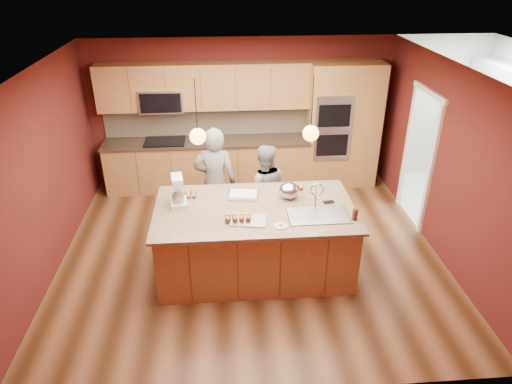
{
  "coord_description": "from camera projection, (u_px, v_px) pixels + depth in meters",
  "views": [
    {
      "loc": [
        -0.36,
        -5.63,
        3.96
      ],
      "look_at": [
        0.07,
        -0.1,
        1.05
      ],
      "focal_mm": 32.0,
      "sensor_mm": 36.0,
      "label": 1
    }
  ],
  "objects": [
    {
      "name": "floor",
      "position": [
        251.0,
        251.0,
        6.84
      ],
      "size": [
        5.5,
        5.5,
        0.0
      ],
      "primitive_type": "plane",
      "color": "#412410",
      "rests_on": "ground"
    },
    {
      "name": "ceiling",
      "position": [
        250.0,
        69.0,
        5.58
      ],
      "size": [
        5.5,
        5.5,
        0.0
      ],
      "primitive_type": "plane",
      "rotation": [
        3.14,
        0.0,
        0.0
      ],
      "color": "white",
      "rests_on": "ground"
    },
    {
      "name": "wall_back",
      "position": [
        241.0,
        113.0,
        8.42
      ],
      "size": [
        5.5,
        0.0,
        5.5
      ],
      "primitive_type": "plane",
      "rotation": [
        1.57,
        0.0,
        0.0
      ],
      "color": "#531815",
      "rests_on": "ground"
    },
    {
      "name": "wall_front",
      "position": [
        269.0,
        289.0,
        4.0
      ],
      "size": [
        5.5,
        0.0,
        5.5
      ],
      "primitive_type": "plane",
      "rotation": [
        -1.57,
        0.0,
        0.0
      ],
      "color": "#531815",
      "rests_on": "ground"
    },
    {
      "name": "wall_left",
      "position": [
        43.0,
        176.0,
        6.02
      ],
      "size": [
        0.0,
        5.0,
        5.0
      ],
      "primitive_type": "plane",
      "rotation": [
        1.57,
        0.0,
        1.57
      ],
      "color": "#531815",
      "rests_on": "ground"
    },
    {
      "name": "wall_right",
      "position": [
        445.0,
        163.0,
        6.4
      ],
      "size": [
        0.0,
        5.0,
        5.0
      ],
      "primitive_type": "plane",
      "rotation": [
        1.57,
        0.0,
        -1.57
      ],
      "color": "#531815",
      "rests_on": "ground"
    },
    {
      "name": "cabinet_run",
      "position": [
        205.0,
        137.0,
        8.32
      ],
      "size": [
        3.74,
        0.64,
        2.3
      ],
      "color": "olive",
      "rests_on": "floor"
    },
    {
      "name": "oven_column",
      "position": [
        342.0,
        126.0,
        8.37
      ],
      "size": [
        1.3,
        0.62,
        2.3
      ],
      "color": "olive",
      "rests_on": "floor"
    },
    {
      "name": "doorway_trim",
      "position": [
        418.0,
        160.0,
        7.25
      ],
      "size": [
        0.08,
        1.11,
        2.2
      ],
      "primitive_type": null,
      "color": "white",
      "rests_on": "wall_right"
    },
    {
      "name": "pendant_left",
      "position": [
        198.0,
        136.0,
        5.5
      ],
      "size": [
        0.2,
        0.2,
        0.8
      ],
      "color": "black",
      "rests_on": "ceiling"
    },
    {
      "name": "pendant_right",
      "position": [
        311.0,
        133.0,
        5.6
      ],
      "size": [
        0.2,
        0.2,
        0.8
      ],
      "color": "black",
      "rests_on": "ceiling"
    },
    {
      "name": "island",
      "position": [
        256.0,
        238.0,
        6.24
      ],
      "size": [
        2.65,
        1.48,
        1.35
      ],
      "color": "olive",
      "rests_on": "floor"
    },
    {
      "name": "person_left",
      "position": [
        215.0,
        183.0,
        6.91
      ],
      "size": [
        0.69,
        0.49,
        1.75
      ],
      "primitive_type": "imported",
      "rotation": [
        0.0,
        0.0,
        3.02
      ],
      "color": "black",
      "rests_on": "floor"
    },
    {
      "name": "person_right",
      "position": [
        264.0,
        189.0,
        7.03
      ],
      "size": [
        0.73,
        0.57,
        1.46
      ],
      "primitive_type": "imported",
      "rotation": [
        0.0,
        0.0,
        3.11
      ],
      "color": "gray",
      "rests_on": "floor"
    },
    {
      "name": "stand_mixer",
      "position": [
        178.0,
        193.0,
        6.03
      ],
      "size": [
        0.26,
        0.33,
        0.41
      ],
      "rotation": [
        0.0,
        0.0,
        0.14
      ],
      "color": "white",
      "rests_on": "island"
    },
    {
      "name": "sheet_cake",
      "position": [
        243.0,
        195.0,
        6.3
      ],
      "size": [
        0.46,
        0.37,
        0.05
      ],
      "rotation": [
        0.0,
        0.0,
        -0.14
      ],
      "color": "silver",
      "rests_on": "island"
    },
    {
      "name": "cooling_rack",
      "position": [
        248.0,
        220.0,
        5.73
      ],
      "size": [
        0.5,
        0.39,
        0.02
      ],
      "primitive_type": "cube",
      "rotation": [
        0.0,
        0.0,
        -0.18
      ],
      "color": "#B8BCC1",
      "rests_on": "island"
    },
    {
      "name": "mixing_bowl",
      "position": [
        289.0,
        191.0,
        6.22
      ],
      "size": [
        0.28,
        0.28,
        0.24
      ],
      "primitive_type": "ellipsoid",
      "color": "#B4B5BB",
      "rests_on": "island"
    },
    {
      "name": "plate",
      "position": [
        281.0,
        226.0,
        5.61
      ],
      "size": [
        0.18,
        0.18,
        0.01
      ],
      "primitive_type": "cylinder",
      "color": "silver",
      "rests_on": "island"
    },
    {
      "name": "tumbler",
      "position": [
        355.0,
        215.0,
        5.73
      ],
      "size": [
        0.07,
        0.07,
        0.14
      ],
      "primitive_type": "cylinder",
      "color": "black",
      "rests_on": "island"
    },
    {
      "name": "phone",
      "position": [
        329.0,
        202.0,
        6.16
      ],
      "size": [
        0.16,
        0.1,
        0.01
      ],
      "primitive_type": "cube",
      "rotation": [
        0.0,
        0.0,
        0.19
      ],
      "color": "black",
      "rests_on": "island"
    },
    {
      "name": "cupcakes_left",
      "position": [
        189.0,
        194.0,
        6.31
      ],
      "size": [
        0.22,
        0.22,
        0.07
      ],
      "primitive_type": null,
      "color": "#CB8D43",
      "rests_on": "island"
    },
    {
      "name": "cupcakes_rack",
      "position": [
        238.0,
        217.0,
        5.71
      ],
      "size": [
        0.34,
        0.17,
        0.08
      ],
      "primitive_type": null,
      "color": "#CB8D43",
      "rests_on": "island"
    },
    {
      "name": "cupcakes_right",
      "position": [
        298.0,
        187.0,
        6.5
      ],
      "size": [
        0.17,
        0.17,
        0.07
      ],
      "primitive_type": null,
      "color": "#CB8D43",
      "rests_on": "island"
    },
    {
      "name": "washer",
      "position": [
        497.0,
        184.0,
        7.67
      ],
      "size": [
        0.79,
        0.81,
        1.03
      ],
      "primitive_type": "cube",
      "rotation": [
        0.0,
        0.0,
        0.28
      ],
      "color": "white",
      "rests_on": "floor"
    },
    {
      "name": "dryer",
      "position": [
        475.0,
        169.0,
        8.31
      ],
      "size": [
        0.59,
        0.61,
        0.93
      ],
      "primitive_type": "cube",
      "rotation": [
        0.0,
        0.0,
        0.02
      ],
      "color": "white",
      "rests_on": "floor"
    }
  ]
}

